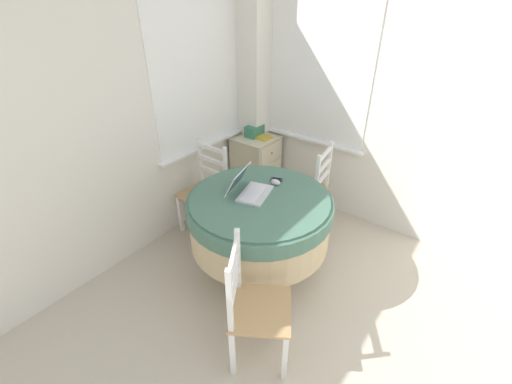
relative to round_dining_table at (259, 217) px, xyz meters
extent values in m
cube|color=white|center=(-0.73, 1.11, 0.70)|extent=(4.05, 0.06, 2.55)
cube|color=white|center=(0.47, 1.07, 0.92)|extent=(1.10, 0.01, 1.42)
cube|color=white|center=(0.47, 1.05, 0.20)|extent=(1.18, 0.07, 0.02)
cube|color=white|center=(1.33, -1.29, 0.70)|extent=(0.06, 4.74, 2.55)
cube|color=white|center=(1.29, 0.25, 0.92)|extent=(0.01, 1.10, 1.42)
cube|color=white|center=(1.26, 0.25, 0.20)|extent=(0.07, 1.18, 0.02)
cube|color=white|center=(1.16, 0.94, 0.70)|extent=(0.28, 0.28, 2.55)
cylinder|color=#4C3D2D|center=(0.00, 0.00, -0.56)|extent=(0.36, 0.36, 0.03)
cylinder|color=#4C3D2D|center=(0.00, 0.00, -0.19)|extent=(0.11, 0.11, 0.71)
cylinder|color=#CCB284|center=(0.00, 0.00, -0.03)|extent=(1.14, 1.14, 0.41)
cylinder|color=#4C7560|center=(0.00, 0.00, 0.11)|extent=(1.17, 1.17, 0.13)
cylinder|color=#4C7560|center=(0.00, 0.00, 0.18)|extent=(1.11, 1.11, 0.02)
cube|color=silver|center=(0.01, 0.05, 0.20)|extent=(0.37, 0.28, 0.02)
cube|color=silver|center=(0.01, 0.07, 0.21)|extent=(0.31, 0.19, 0.00)
cube|color=silver|center=(-0.03, 0.20, 0.30)|extent=(0.34, 0.18, 0.19)
cube|color=#192338|center=(-0.03, 0.19, 0.30)|extent=(0.30, 0.16, 0.16)
ellipsoid|color=silver|center=(0.24, 0.02, 0.21)|extent=(0.06, 0.09, 0.05)
cube|color=#2D2D33|center=(0.32, 0.05, 0.19)|extent=(0.09, 0.12, 0.01)
cube|color=black|center=(0.32, 0.05, 0.20)|extent=(0.07, 0.08, 0.00)
cube|color=tan|center=(0.13, 0.80, -0.15)|extent=(0.39, 0.41, 0.02)
cube|color=white|center=(-0.03, 0.98, -0.36)|extent=(0.03, 0.03, 0.42)
cube|color=white|center=(-0.04, 0.63, -0.36)|extent=(0.03, 0.03, 0.42)
cube|color=white|center=(0.30, 0.97, -0.36)|extent=(0.03, 0.03, 0.42)
cube|color=white|center=(0.29, 0.62, -0.36)|extent=(0.03, 0.03, 0.42)
cube|color=white|center=(0.30, 0.97, 0.11)|extent=(0.03, 0.03, 0.48)
cube|color=white|center=(0.29, 0.62, 0.11)|extent=(0.03, 0.03, 0.48)
cube|color=white|center=(0.29, 0.80, 0.29)|extent=(0.03, 0.35, 0.04)
cube|color=white|center=(0.29, 0.80, 0.16)|extent=(0.03, 0.35, 0.04)
cube|color=white|center=(0.29, 0.80, 0.04)|extent=(0.03, 0.35, 0.04)
cube|color=tan|center=(0.81, 0.03, -0.15)|extent=(0.45, 0.44, 0.02)
cube|color=white|center=(0.96, 0.22, -0.36)|extent=(0.04, 0.04, 0.42)
cube|color=white|center=(0.61, 0.17, -0.36)|extent=(0.04, 0.04, 0.42)
cube|color=white|center=(1.01, -0.10, -0.36)|extent=(0.04, 0.04, 0.42)
cube|color=white|center=(0.67, -0.16, -0.36)|extent=(0.04, 0.04, 0.42)
cube|color=white|center=(1.01, -0.10, 0.11)|extent=(0.04, 0.04, 0.48)
cube|color=white|center=(0.67, -0.16, 0.11)|extent=(0.04, 0.04, 0.48)
cube|color=white|center=(0.84, -0.13, 0.29)|extent=(0.35, 0.08, 0.04)
cube|color=white|center=(0.84, -0.13, 0.16)|extent=(0.35, 0.08, 0.04)
cube|color=white|center=(0.84, -0.13, 0.04)|extent=(0.35, 0.08, 0.04)
cube|color=tan|center=(-0.64, -0.49, -0.15)|extent=(0.54, 0.54, 0.02)
cube|color=white|center=(-0.70, -0.73, -0.36)|extent=(0.05, 0.05, 0.42)
cube|color=white|center=(-0.41, -0.54, -0.36)|extent=(0.05, 0.05, 0.42)
cube|color=white|center=(-0.88, -0.45, -0.36)|extent=(0.05, 0.05, 0.42)
cube|color=white|center=(-0.59, -0.26, -0.36)|extent=(0.05, 0.05, 0.42)
cube|color=white|center=(-0.88, -0.45, 0.11)|extent=(0.04, 0.04, 0.48)
cube|color=white|center=(-0.59, -0.26, 0.11)|extent=(0.04, 0.04, 0.48)
cube|color=white|center=(-0.73, -0.36, 0.29)|extent=(0.31, 0.20, 0.04)
cube|color=white|center=(-0.73, -0.36, 0.16)|extent=(0.31, 0.20, 0.04)
cube|color=white|center=(-0.73, -0.36, 0.04)|extent=(0.31, 0.20, 0.04)
cube|color=beige|center=(1.04, 0.83, -0.21)|extent=(0.44, 0.43, 0.72)
cube|color=beige|center=(1.04, 0.83, 0.15)|extent=(0.46, 0.45, 0.02)
cube|color=beige|center=(1.04, 0.61, 0.02)|extent=(0.39, 0.01, 0.20)
sphere|color=olive|center=(1.04, 0.60, 0.02)|extent=(0.02, 0.02, 0.02)
cube|color=beige|center=(1.04, 0.61, -0.21)|extent=(0.39, 0.01, 0.20)
sphere|color=olive|center=(1.04, 0.60, -0.21)|extent=(0.02, 0.02, 0.02)
cube|color=beige|center=(1.04, 0.61, -0.45)|extent=(0.39, 0.01, 0.20)
sphere|color=olive|center=(1.04, 0.60, -0.45)|extent=(0.02, 0.02, 0.02)
cube|color=#387A5B|center=(1.05, 0.86, 0.22)|extent=(0.22, 0.13, 0.12)
cube|color=gold|center=(1.05, 0.75, 0.17)|extent=(0.14, 0.19, 0.02)
camera|label=1|loc=(-1.84, -1.36, 1.62)|focal=24.00mm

